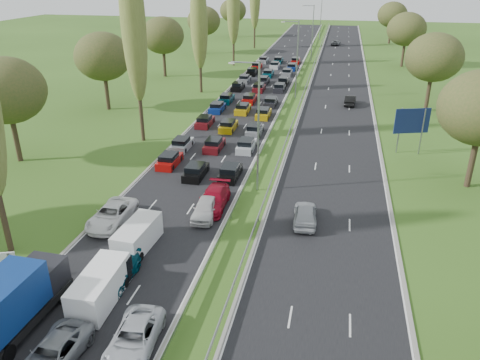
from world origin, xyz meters
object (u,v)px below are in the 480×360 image
Objects in this scene: direction_sign at (412,123)px; white_van_rear at (139,235)px; blue_lorry at (6,309)px; near_car_2 at (112,215)px; info_sign at (4,262)px; white_van_front at (102,285)px.

white_van_rear is at bearing -131.66° from direction_sign.
direction_sign is (25.12, 34.86, 1.63)m from blue_lorry.
near_car_2 is at bearing 145.07° from white_van_rear.
white_van_rear is at bearing 39.12° from info_sign.
blue_lorry is at bearing -51.67° from info_sign.
near_car_2 is 2.69× the size of info_sign.
info_sign is at bearing -133.64° from direction_sign.
blue_lorry reaches higher than info_sign.
blue_lorry is 4.20× the size of info_sign.
blue_lorry is 1.69× the size of direction_sign.
white_van_front is (3.51, 4.11, -0.86)m from blue_lorry.
info_sign is (-3.45, -8.48, 0.56)m from near_car_2.
near_car_2 is 33.50m from direction_sign.
direction_sign reaches higher than white_van_front.
info_sign is at bearing -137.61° from white_van_rear.
blue_lorry is at bearing -125.78° from direction_sign.
near_car_2 is 4.52m from white_van_rear.
info_sign is (-6.99, -5.69, 0.37)m from white_van_rear.
white_van_rear is (3.55, -2.79, 0.20)m from near_car_2.
white_van_front is at bearing 51.34° from blue_lorry.
direction_sign is at bearing 51.62° from white_van_rear.
near_car_2 is at bearing 92.87° from blue_lorry.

